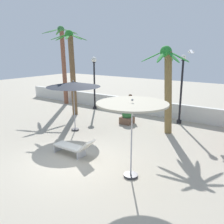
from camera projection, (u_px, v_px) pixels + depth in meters
ground_plane at (70, 161)px, 9.58m from camera, size 56.00×56.00×0.00m
boundary_wall at (158, 109)px, 16.08m from camera, size 25.20×0.30×0.98m
patio_umbrella_0 at (73, 85)px, 12.66m from camera, size 2.86×2.86×2.74m
patio_umbrella_1 at (132, 109)px, 7.79m from camera, size 2.35×2.35×2.76m
palm_tree_0 at (167, 79)px, 12.27m from camera, size 2.52×2.52×4.51m
palm_tree_1 at (72, 64)px, 15.83m from camera, size 2.42×2.08×5.56m
palm_tree_2 at (63, 58)px, 19.17m from camera, size 2.90×3.00×6.14m
lamp_post_0 at (94, 77)px, 17.58m from camera, size 0.38×0.38×3.83m
lamp_post_1 at (181, 87)px, 14.02m from camera, size 0.30×0.30×4.04m
lounge_chair_1 at (74, 147)px, 9.97m from camera, size 1.90×0.60×0.84m
guest_0 at (130, 104)px, 15.27m from camera, size 0.50×0.38×1.61m
seagull_0 at (191, 52)px, 13.52m from camera, size 0.73×1.23×0.21m
planter at (127, 117)px, 14.41m from camera, size 0.70×0.70×0.85m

